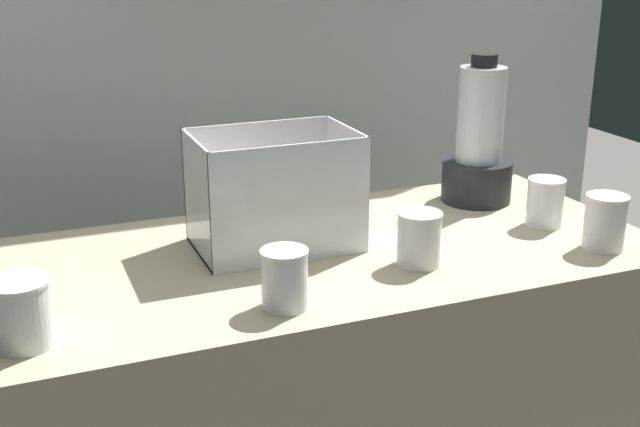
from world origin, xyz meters
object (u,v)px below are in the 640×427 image
object	(u,v)px
juice_cup_beet_right	(545,205)
juice_cup_beet_far_right	(605,224)
carrot_display_bin	(277,211)
juice_cup_orange_far_left	(22,316)
juice_cup_carrot_left	(285,282)
blender_pitcher	(479,147)
juice_cup_beet_middle	(419,243)

from	to	relation	value
juice_cup_beet_right	juice_cup_beet_far_right	world-z (taller)	juice_cup_beet_far_right
carrot_display_bin	juice_cup_beet_far_right	world-z (taller)	carrot_display_bin
juice_cup_orange_far_left	juice_cup_carrot_left	bearing A→B (deg)	-3.26
carrot_display_bin	juice_cup_carrot_left	size ratio (longest dim) A/B	3.05
blender_pitcher	juice_cup_carrot_left	xyz separation A→B (m)	(-0.63, -0.39, -0.09)
carrot_display_bin	juice_cup_beet_far_right	bearing A→B (deg)	-23.69
juice_cup_beet_middle	juice_cup_beet_far_right	world-z (taller)	juice_cup_beet_far_right
juice_cup_orange_far_left	juice_cup_beet_far_right	size ratio (longest dim) A/B	0.96
juice_cup_carrot_left	juice_cup_beet_far_right	world-z (taller)	juice_cup_beet_far_right
juice_cup_beet_middle	juice_cup_beet_right	distance (m)	0.38
carrot_display_bin	juice_cup_orange_far_left	world-z (taller)	carrot_display_bin
juice_cup_beet_right	juice_cup_carrot_left	bearing A→B (deg)	-165.03
juice_cup_beet_middle	juice_cup_carrot_left	bearing A→B (deg)	-164.81
juice_cup_carrot_left	blender_pitcher	bearing A→B (deg)	31.77
blender_pitcher	juice_cup_beet_right	bearing A→B (deg)	-78.71
juice_cup_orange_far_left	juice_cup_beet_far_right	xyz separation A→B (m)	(1.12, -0.01, 0.00)
juice_cup_orange_far_left	juice_cup_carrot_left	size ratio (longest dim) A/B	1.03
carrot_display_bin	blender_pitcher	size ratio (longest dim) A/B	0.92
juice_cup_beet_right	juice_cup_beet_middle	bearing A→B (deg)	-165.21
blender_pitcher	juice_cup_orange_far_left	distance (m)	1.12
carrot_display_bin	juice_cup_orange_far_left	bearing A→B (deg)	-152.76
carrot_display_bin	juice_cup_carrot_left	bearing A→B (deg)	-106.93
juice_cup_carrot_left	juice_cup_beet_middle	size ratio (longest dim) A/B	0.99
juice_cup_beet_far_right	juice_cup_carrot_left	bearing A→B (deg)	-178.49
juice_cup_beet_far_right	juice_cup_beet_middle	bearing A→B (deg)	170.67
carrot_display_bin	blender_pitcher	bearing A→B (deg)	10.84
juice_cup_beet_far_right	carrot_display_bin	bearing A→B (deg)	156.31
blender_pitcher	juice_cup_beet_middle	xyz separation A→B (m)	(-0.33, -0.31, -0.09)
juice_cup_carrot_left	juice_cup_beet_right	bearing A→B (deg)	14.97
blender_pitcher	juice_cup_beet_middle	size ratio (longest dim) A/B	3.28
carrot_display_bin	juice_cup_carrot_left	xyz separation A→B (m)	(-0.09, -0.29, -0.03)
juice_cup_carrot_left	juice_cup_beet_far_right	xyz separation A→B (m)	(0.70, 0.02, 0.00)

